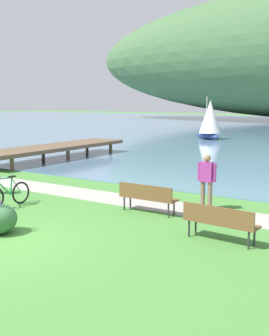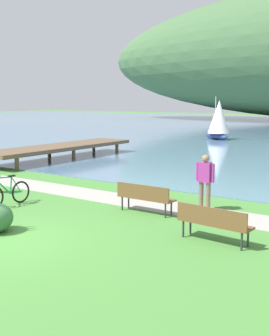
{
  "view_description": "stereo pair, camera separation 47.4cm",
  "coord_description": "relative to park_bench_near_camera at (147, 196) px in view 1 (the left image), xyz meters",
  "views": [
    {
      "loc": [
        7.89,
        -6.49,
        3.31
      ],
      "look_at": [
        -0.09,
        5.83,
        1.0
      ],
      "focal_mm": 45.9,
      "sensor_mm": 36.0,
      "label": 1
    },
    {
      "loc": [
        8.29,
        -6.23,
        3.31
      ],
      "look_at": [
        -0.09,
        5.83,
        1.0
      ],
      "focal_mm": 45.9,
      "sensor_mm": 36.0,
      "label": 2
    }
  ],
  "objects": [
    {
      "name": "ground_plane",
      "position": [
        -1.46,
        -4.13,
        -0.52
      ],
      "size": [
        200.0,
        200.0,
        0.0
      ],
      "primitive_type": "plane",
      "color": "#478438"
    },
    {
      "name": "shoreline_path",
      "position": [
        -1.46,
        1.01,
        -0.52
      ],
      "size": [
        60.0,
        1.5,
        0.01
      ],
      "primitive_type": "cube",
      "color": "#A39E93",
      "rests_on": "ground"
    },
    {
      "name": "park_bench_near_camera",
      "position": [
        0.0,
        0.0,
        0.0
      ],
      "size": [
        1.8,
        0.48,
        0.88
      ],
      "color": "brown",
      "rests_on": "ground"
    },
    {
      "name": "park_bench_further_along",
      "position": [
        2.79,
        -1.32,
        0.0
      ],
      "size": [
        1.83,
        0.6,
        0.88
      ],
      "color": "brown",
      "rests_on": "ground"
    },
    {
      "name": "bicycle_leaning_near_bench",
      "position": [
        -4.06,
        -1.74,
        -0.12
      ],
      "size": [
        0.1,
        1.77,
        1.01
      ],
      "color": "black",
      "rests_on": "ground"
    },
    {
      "name": "person_at_shoreline",
      "position": [
        1.32,
        1.29,
        0.46
      ],
      "size": [
        0.61,
        0.23,
        1.71
      ],
      "color": "#72604C",
      "rests_on": "ground"
    },
    {
      "name": "sailboat_mid_bay",
      "position": [
        -8.1,
        23.59,
        1.22
      ],
      "size": [
        3.06,
        2.6,
        3.61
      ],
      "color": "navy",
      "rests_on": "bay_water"
    },
    {
      "name": "pier_dock",
      "position": [
        -10.46,
        7.2,
        0.17
      ],
      "size": [
        2.4,
        10.0,
        0.8
      ],
      "color": "brown",
      "rests_on": "ground"
    }
  ]
}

